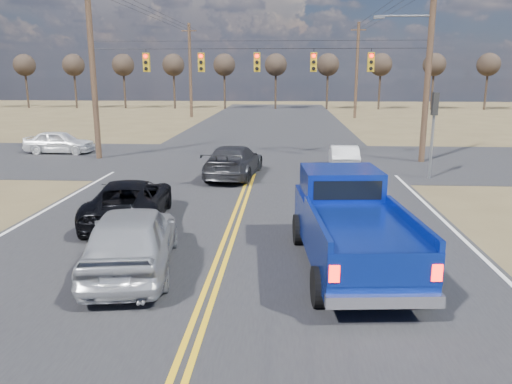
# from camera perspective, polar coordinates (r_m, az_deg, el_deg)

# --- Properties ---
(ground) EXTENTS (160.00, 160.00, 0.00)m
(ground) POSITION_cam_1_polar(r_m,az_deg,el_deg) (10.64, -5.87, -12.90)
(ground) COLOR brown
(ground) RESTS_ON ground
(road_main) EXTENTS (14.00, 120.00, 0.02)m
(road_main) POSITION_cam_1_polar(r_m,az_deg,el_deg) (20.04, -1.25, -0.21)
(road_main) COLOR #28282B
(road_main) RESTS_ON ground
(road_cross) EXTENTS (120.00, 12.00, 0.02)m
(road_cross) POSITION_cam_1_polar(r_m,az_deg,el_deg) (27.86, 0.12, 3.64)
(road_cross) COLOR #28282B
(road_cross) RESTS_ON ground
(signal_gantry) EXTENTS (19.60, 4.83, 10.00)m
(signal_gantry) POSITION_cam_1_polar(r_m,az_deg,el_deg) (27.22, 1.18, 14.12)
(signal_gantry) COLOR #473323
(signal_gantry) RESTS_ON ground
(utility_poles) EXTENTS (19.60, 58.32, 10.00)m
(utility_poles) POSITION_cam_1_polar(r_m,az_deg,el_deg) (26.47, -0.01, 14.50)
(utility_poles) COLOR #473323
(utility_poles) RESTS_ON ground
(treeline) EXTENTS (87.00, 117.80, 7.40)m
(treeline) POSITION_cam_1_polar(r_m,az_deg,el_deg) (36.42, 1.00, 14.93)
(treeline) COLOR #33261C
(treeline) RESTS_ON ground
(pickup_truck) EXTENTS (2.80, 6.14, 2.24)m
(pickup_truck) POSITION_cam_1_polar(r_m,az_deg,el_deg) (12.45, 10.70, -3.73)
(pickup_truck) COLOR black
(pickup_truck) RESTS_ON ground
(silver_suv) EXTENTS (2.68, 5.11, 1.66)m
(silver_suv) POSITION_cam_1_polar(r_m,az_deg,el_deg) (12.45, -13.97, -5.16)
(silver_suv) COLOR #A5A7AD
(silver_suv) RESTS_ON ground
(black_suv) EXTENTS (2.95, 5.28, 1.40)m
(black_suv) POSITION_cam_1_polar(r_m,az_deg,el_deg) (16.65, -14.22, -0.96)
(black_suv) COLOR black
(black_suv) RESTS_ON ground
(white_car_queue) EXTENTS (1.48, 3.87, 1.26)m
(white_car_queue) POSITION_cam_1_polar(r_m,az_deg,el_deg) (25.40, 9.98, 3.93)
(white_car_queue) COLOR silver
(white_car_queue) RESTS_ON ground
(dgrey_car_queue) EXTENTS (2.64, 5.33, 1.49)m
(dgrey_car_queue) POSITION_cam_1_polar(r_m,az_deg,el_deg) (23.21, -2.55, 3.53)
(dgrey_car_queue) COLOR #2F3034
(dgrey_car_queue) RESTS_ON ground
(cross_car_west) EXTENTS (1.67, 4.09, 1.39)m
(cross_car_west) POSITION_cam_1_polar(r_m,az_deg,el_deg) (32.47, -21.57, 5.34)
(cross_car_west) COLOR white
(cross_car_west) RESTS_ON ground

